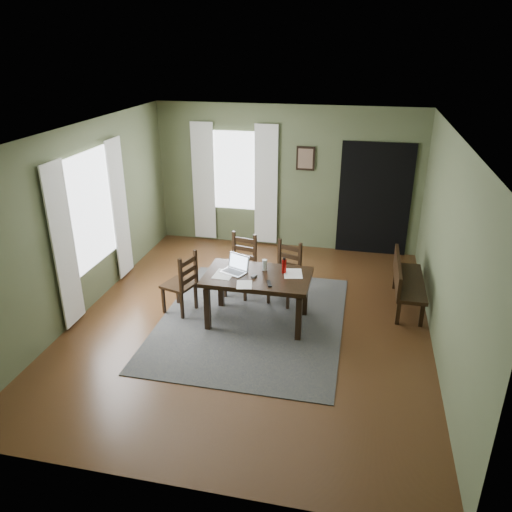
% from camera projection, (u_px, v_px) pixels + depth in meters
% --- Properties ---
extents(ground, '(5.00, 6.00, 0.01)m').
position_uv_depth(ground, '(252.00, 321.00, 7.24)').
color(ground, '#492C16').
extents(room_shell, '(5.02, 6.02, 2.71)m').
position_uv_depth(room_shell, '(251.00, 202.00, 6.52)').
color(room_shell, '#535D3C').
rests_on(room_shell, ground).
extents(rug, '(2.60, 3.20, 0.01)m').
position_uv_depth(rug, '(252.00, 320.00, 7.24)').
color(rug, '#3C3C3C').
rests_on(rug, ground).
extents(dining_table, '(1.47, 0.88, 0.74)m').
position_uv_depth(dining_table, '(257.00, 281.00, 6.96)').
color(dining_table, black).
rests_on(dining_table, rug).
extents(chair_end, '(0.52, 0.52, 0.96)m').
position_uv_depth(chair_end, '(182.00, 284.00, 7.29)').
color(chair_end, black).
rests_on(chair_end, rug).
extents(chair_back_left, '(0.50, 0.50, 0.97)m').
position_uv_depth(chair_back_left, '(241.00, 266.00, 7.85)').
color(chair_back_left, black).
rests_on(chair_back_left, rug).
extents(chair_back_right, '(0.52, 0.52, 0.94)m').
position_uv_depth(chair_back_right, '(285.00, 274.00, 7.62)').
color(chair_back_right, black).
rests_on(chair_back_right, rug).
extents(bench, '(0.43, 1.33, 0.75)m').
position_uv_depth(bench, '(405.00, 279.00, 7.48)').
color(bench, black).
rests_on(bench, ground).
extents(laptop, '(0.42, 0.39, 0.24)m').
position_uv_depth(laptop, '(236.00, 267.00, 7.01)').
color(laptop, '#B7B7BC').
rests_on(laptop, dining_table).
extents(computer_mouse, '(0.08, 0.10, 0.03)m').
position_uv_depth(computer_mouse, '(254.00, 276.00, 6.85)').
color(computer_mouse, '#3F3F42').
rests_on(computer_mouse, dining_table).
extents(tv_remote, '(0.11, 0.19, 0.02)m').
position_uv_depth(tv_remote, '(269.00, 284.00, 6.66)').
color(tv_remote, black).
rests_on(tv_remote, dining_table).
extents(drinking_glass, '(0.08, 0.08, 0.16)m').
position_uv_depth(drinking_glass, '(265.00, 265.00, 7.04)').
color(drinking_glass, silver).
rests_on(drinking_glass, dining_table).
extents(water_bottle, '(0.08, 0.08, 0.23)m').
position_uv_depth(water_bottle, '(284.00, 266.00, 6.96)').
color(water_bottle, '#A10E0C').
rests_on(water_bottle, dining_table).
extents(paper_a, '(0.27, 0.35, 0.00)m').
position_uv_depth(paper_a, '(224.00, 274.00, 6.94)').
color(paper_a, white).
rests_on(paper_a, dining_table).
extents(paper_d, '(0.31, 0.37, 0.00)m').
position_uv_depth(paper_d, '(293.00, 274.00, 6.96)').
color(paper_d, white).
rests_on(paper_d, dining_table).
extents(paper_e, '(0.25, 0.30, 0.00)m').
position_uv_depth(paper_e, '(244.00, 285.00, 6.65)').
color(paper_e, white).
rests_on(paper_e, dining_table).
extents(window_left, '(0.01, 1.30, 1.70)m').
position_uv_depth(window_left, '(90.00, 210.00, 7.32)').
color(window_left, white).
rests_on(window_left, ground).
extents(window_back, '(1.00, 0.01, 1.50)m').
position_uv_depth(window_back, '(235.00, 171.00, 9.52)').
color(window_back, white).
rests_on(window_back, ground).
extents(curtain_left_near, '(0.03, 0.48, 2.30)m').
position_uv_depth(curtain_left_near, '(64.00, 247.00, 6.68)').
color(curtain_left_near, silver).
rests_on(curtain_left_near, ground).
extents(curtain_left_far, '(0.03, 0.48, 2.30)m').
position_uv_depth(curtain_left_far, '(120.00, 209.00, 8.15)').
color(curtain_left_far, silver).
rests_on(curtain_left_far, ground).
extents(curtain_back_left, '(0.44, 0.03, 2.30)m').
position_uv_depth(curtain_back_left, '(204.00, 182.00, 9.71)').
color(curtain_back_left, silver).
rests_on(curtain_back_left, ground).
extents(curtain_back_right, '(0.44, 0.03, 2.30)m').
position_uv_depth(curtain_back_right, '(266.00, 186.00, 9.47)').
color(curtain_back_right, silver).
rests_on(curtain_back_right, ground).
extents(framed_picture, '(0.34, 0.03, 0.44)m').
position_uv_depth(framed_picture, '(306.00, 158.00, 9.13)').
color(framed_picture, black).
rests_on(framed_picture, ground).
extents(doorway_back, '(1.30, 0.03, 2.10)m').
position_uv_depth(doorway_back, '(374.00, 200.00, 9.16)').
color(doorway_back, black).
rests_on(doorway_back, ground).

